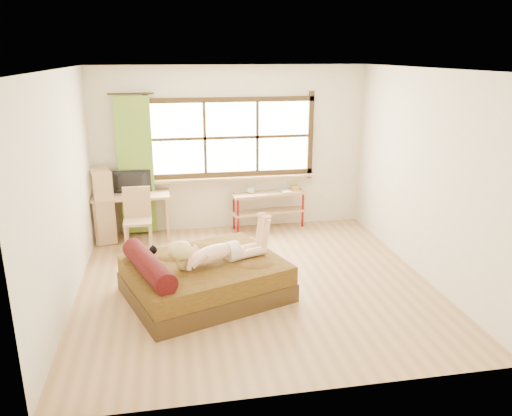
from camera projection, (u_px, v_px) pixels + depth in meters
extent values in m
plane|color=#9E754C|center=(255.00, 283.00, 6.53)|extent=(4.50, 4.50, 0.00)
plane|color=white|center=(255.00, 69.00, 5.73)|extent=(4.50, 4.50, 0.00)
plane|color=silver|center=(231.00, 149.00, 8.24)|extent=(4.50, 0.00, 4.50)
plane|color=silver|center=(303.00, 251.00, 4.01)|extent=(4.50, 0.00, 4.50)
plane|color=silver|center=(63.00, 191.00, 5.75)|extent=(0.00, 4.50, 4.50)
plane|color=silver|center=(424.00, 175.00, 6.51)|extent=(0.00, 4.50, 4.50)
cube|color=#FFEDBF|center=(231.00, 137.00, 8.18)|extent=(2.60, 0.01, 1.30)
cube|color=tan|center=(232.00, 178.00, 8.31)|extent=(2.80, 0.16, 0.04)
cube|color=#528424|center=(136.00, 166.00, 7.93)|extent=(0.55, 0.10, 2.20)
cube|color=#33200F|center=(206.00, 287.00, 6.16)|extent=(2.19, 1.97, 0.23)
cube|color=#3B260D|center=(205.00, 270.00, 6.09)|extent=(2.14, 1.93, 0.23)
cylinder|color=black|center=(148.00, 265.00, 5.69)|extent=(0.65, 1.24, 0.25)
cube|color=tan|center=(131.00, 195.00, 7.87)|extent=(1.20, 0.56, 0.04)
cube|color=tan|center=(96.00, 224.00, 7.68)|extent=(0.05, 0.05, 0.71)
cube|color=tan|center=(168.00, 220.00, 7.88)|extent=(0.05, 0.05, 0.71)
cube|color=tan|center=(99.00, 215.00, 8.09)|extent=(0.05, 0.05, 0.71)
cube|color=tan|center=(167.00, 211.00, 8.28)|extent=(0.05, 0.05, 0.71)
imported|color=black|center=(131.00, 182.00, 7.86)|extent=(0.63, 0.09, 0.36)
cube|color=tan|center=(138.00, 221.00, 7.55)|extent=(0.42, 0.42, 0.04)
cube|color=tan|center=(137.00, 202.00, 7.65)|extent=(0.42, 0.05, 0.48)
cube|color=tan|center=(126.00, 240.00, 7.42)|extent=(0.04, 0.04, 0.42)
cube|color=tan|center=(151.00, 239.00, 7.48)|extent=(0.04, 0.04, 0.42)
cube|color=tan|center=(127.00, 232.00, 7.75)|extent=(0.04, 0.04, 0.42)
cube|color=tan|center=(151.00, 231.00, 7.82)|extent=(0.04, 0.04, 0.42)
cube|color=tan|center=(269.00, 194.00, 8.40)|extent=(1.29, 0.49, 0.04)
cube|color=tan|center=(269.00, 211.00, 8.49)|extent=(1.29, 0.49, 0.03)
cylinder|color=maroon|center=(238.00, 216.00, 8.20)|extent=(0.04, 0.04, 0.63)
cylinder|color=maroon|center=(303.00, 209.00, 8.54)|extent=(0.04, 0.04, 0.63)
cylinder|color=maroon|center=(234.00, 211.00, 8.43)|extent=(0.04, 0.04, 0.63)
cylinder|color=maroon|center=(297.00, 205.00, 8.77)|extent=(0.04, 0.04, 0.63)
cube|color=gold|center=(295.00, 188.00, 8.52)|extent=(0.12, 0.12, 0.08)
imported|color=gray|center=(251.00, 191.00, 8.32)|extent=(0.14, 0.14, 0.09)
imported|color=gray|center=(280.00, 191.00, 8.42)|extent=(0.21, 0.27, 0.02)
cube|color=tan|center=(106.00, 237.00, 7.99)|extent=(0.38, 0.53, 0.03)
cube|color=tan|center=(104.00, 216.00, 7.88)|extent=(0.38, 0.53, 0.03)
cube|color=tan|center=(102.00, 194.00, 7.78)|extent=(0.38, 0.53, 0.03)
cube|color=tan|center=(100.00, 171.00, 7.67)|extent=(0.38, 0.53, 0.03)
cube|color=tan|center=(105.00, 209.00, 7.62)|extent=(0.28, 0.09, 1.16)
cube|color=tan|center=(101.00, 201.00, 8.04)|extent=(0.28, 0.09, 1.16)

